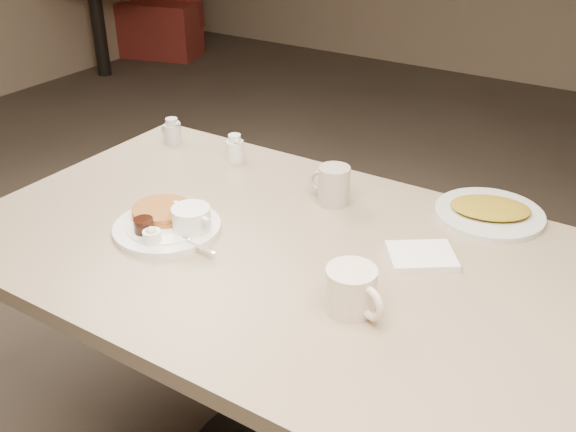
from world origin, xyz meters
The scene contains 9 objects.
diner_table centered at (0.00, 0.00, 0.58)m, with size 1.50×0.90×0.75m.
main_plate centered at (-0.27, -0.08, 0.77)m, with size 0.33×0.30×0.07m.
coffee_mug_near centered at (0.24, -0.12, 0.80)m, with size 0.15×0.13×0.09m.
napkin centered at (0.29, 0.12, 0.76)m, with size 0.18×0.18×0.02m.
coffee_mug_far centered at (-0.01, 0.25, 0.80)m, with size 0.11×0.08×0.10m.
creamer_left centered at (-0.62, 0.33, 0.79)m, with size 0.08×0.07×0.08m.
creamer_right centered at (-0.38, 0.33, 0.79)m, with size 0.07×0.07×0.08m.
hash_plate centered at (0.35, 0.39, 0.76)m, with size 0.34×0.34×0.04m.
booth_back_left centered at (-3.43, 3.03, 0.41)m, with size 1.31×1.43×1.12m.
Camera 1 is at (0.69, -1.06, 1.53)m, focal length 40.66 mm.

